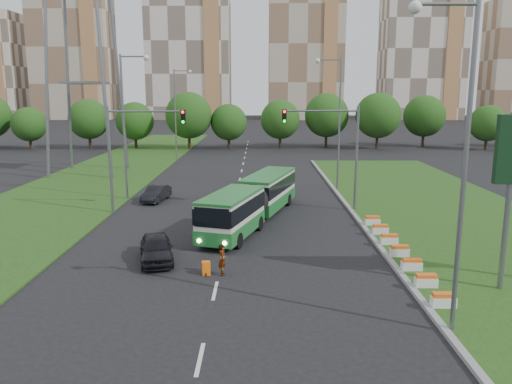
{
  "coord_description": "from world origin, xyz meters",
  "views": [
    {
      "loc": [
        -1.0,
        -27.51,
        8.89
      ],
      "look_at": [
        -1.18,
        4.18,
        2.6
      ],
      "focal_mm": 35.0,
      "sensor_mm": 36.0,
      "label": 1
    }
  ],
  "objects_px": {
    "shopping_trolley": "(206,268)",
    "car_left_far": "(156,193)",
    "car_left_near": "(156,248)",
    "pedestrian": "(222,260)",
    "traffic_mast_median": "(336,141)",
    "traffic_mast_left": "(131,142)",
    "articulated_bus": "(251,200)"
  },
  "relations": [
    {
      "from": "pedestrian",
      "to": "car_left_near",
      "type": "bearing_deg",
      "value": 52.93
    },
    {
      "from": "articulated_bus",
      "to": "shopping_trolley",
      "type": "xyz_separation_m",
      "value": [
        -2.05,
        -10.56,
        -1.18
      ]
    },
    {
      "from": "car_left_far",
      "to": "shopping_trolley",
      "type": "bearing_deg",
      "value": -61.15
    },
    {
      "from": "traffic_mast_left",
      "to": "car_left_near",
      "type": "bearing_deg",
      "value": -70.44
    },
    {
      "from": "car_left_near",
      "to": "car_left_far",
      "type": "distance_m",
      "value": 15.55
    },
    {
      "from": "car_left_near",
      "to": "traffic_mast_median",
      "type": "bearing_deg",
      "value": 33.13
    },
    {
      "from": "car_left_far",
      "to": "pedestrian",
      "type": "xyz_separation_m",
      "value": [
        6.79,
        -17.31,
        0.15
      ]
    },
    {
      "from": "articulated_bus",
      "to": "car_left_near",
      "type": "bearing_deg",
      "value": -102.72
    },
    {
      "from": "car_left_near",
      "to": "pedestrian",
      "type": "height_order",
      "value": "pedestrian"
    },
    {
      "from": "traffic_mast_left",
      "to": "articulated_bus",
      "type": "distance_m",
      "value": 9.9
    },
    {
      "from": "car_left_far",
      "to": "pedestrian",
      "type": "relative_size",
      "value": 2.48
    },
    {
      "from": "car_left_far",
      "to": "shopping_trolley",
      "type": "relative_size",
      "value": 5.72
    },
    {
      "from": "traffic_mast_left",
      "to": "pedestrian",
      "type": "xyz_separation_m",
      "value": [
        7.58,
        -12.96,
        -4.56
      ]
    },
    {
      "from": "car_left_near",
      "to": "car_left_far",
      "type": "bearing_deg",
      "value": 88.08
    },
    {
      "from": "traffic_mast_median",
      "to": "articulated_bus",
      "type": "bearing_deg",
      "value": -151.9
    },
    {
      "from": "car_left_near",
      "to": "pedestrian",
      "type": "bearing_deg",
      "value": -42.48
    },
    {
      "from": "car_left_near",
      "to": "pedestrian",
      "type": "xyz_separation_m",
      "value": [
        3.71,
        -2.07,
        0.07
      ]
    },
    {
      "from": "traffic_mast_median",
      "to": "articulated_bus",
      "type": "xyz_separation_m",
      "value": [
        -6.35,
        -3.39,
        -3.83
      ]
    },
    {
      "from": "car_left_far",
      "to": "pedestrian",
      "type": "bearing_deg",
      "value": -58.79
    },
    {
      "from": "traffic_mast_median",
      "to": "pedestrian",
      "type": "distance_m",
      "value": 16.53
    },
    {
      "from": "traffic_mast_left",
      "to": "articulated_bus",
      "type": "bearing_deg",
      "value": -15.18
    },
    {
      "from": "shopping_trolley",
      "to": "car_left_far",
      "type": "bearing_deg",
      "value": 96.93
    },
    {
      "from": "car_left_near",
      "to": "shopping_trolley",
      "type": "height_order",
      "value": "car_left_near"
    },
    {
      "from": "car_left_far",
      "to": "shopping_trolley",
      "type": "height_order",
      "value": "car_left_far"
    },
    {
      "from": "car_left_far",
      "to": "shopping_trolley",
      "type": "distance_m",
      "value": 18.3
    },
    {
      "from": "traffic_mast_left",
      "to": "pedestrian",
      "type": "distance_m",
      "value": 15.69
    },
    {
      "from": "traffic_mast_median",
      "to": "shopping_trolley",
      "type": "distance_m",
      "value": 17.03
    },
    {
      "from": "car_left_near",
      "to": "traffic_mast_left",
      "type": "bearing_deg",
      "value": 96.2
    },
    {
      "from": "articulated_bus",
      "to": "shopping_trolley",
      "type": "bearing_deg",
      "value": -83.53
    },
    {
      "from": "car_left_near",
      "to": "car_left_far",
      "type": "xyz_separation_m",
      "value": [
        -3.09,
        15.24,
        -0.07
      ]
    },
    {
      "from": "traffic_mast_median",
      "to": "articulated_bus",
      "type": "relative_size",
      "value": 0.53
    },
    {
      "from": "car_left_far",
      "to": "traffic_mast_median",
      "type": "bearing_deg",
      "value": -3.33
    }
  ]
}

